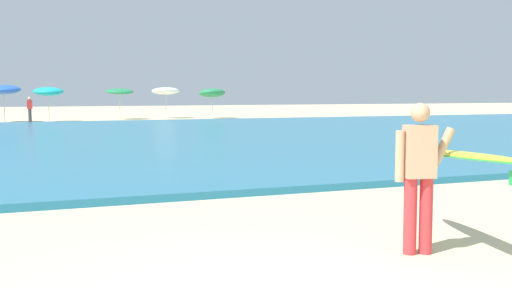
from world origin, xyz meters
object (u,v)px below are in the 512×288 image
at_px(beach_umbrella_4, 120,92).
at_px(beach_umbrella_5, 166,91).
at_px(beachgoer_near_row_left, 30,109).
at_px(beach_umbrella_2, 4,89).
at_px(beach_umbrella_3, 48,91).
at_px(surfer_with_board, 441,164).
at_px(beach_umbrella_6, 212,93).

height_order(beach_umbrella_4, beach_umbrella_5, beach_umbrella_5).
bearing_deg(beachgoer_near_row_left, beach_umbrella_2, 156.98).
bearing_deg(beach_umbrella_2, beachgoer_near_row_left, -23.02).
xyz_separation_m(beach_umbrella_3, beachgoer_near_row_left, (-1.14, -0.19, -1.06)).
xyz_separation_m(surfer_with_board, beach_umbrella_6, (8.68, 36.10, 0.77)).
bearing_deg(beach_umbrella_5, beachgoer_near_row_left, -163.88).
xyz_separation_m(beach_umbrella_3, beach_umbrella_6, (11.11, 1.04, -0.10)).
xyz_separation_m(beach_umbrella_5, beachgoer_near_row_left, (-9.22, -2.66, -1.11)).
relative_size(beach_umbrella_4, beach_umbrella_6, 1.00).
distance_m(surfer_with_board, beachgoer_near_row_left, 35.05).
relative_size(surfer_with_board, beach_umbrella_2, 1.18).
xyz_separation_m(surfer_with_board, beach_umbrella_3, (-2.43, 35.06, 0.87)).
bearing_deg(beach_umbrella_4, beach_umbrella_5, 12.96).
bearing_deg(surfer_with_board, beach_umbrella_4, 86.46).
height_order(beach_umbrella_3, beach_umbrella_6, beach_umbrella_3).
distance_m(beach_umbrella_3, beach_umbrella_4, 5.00).
bearing_deg(beachgoer_near_row_left, beach_umbrella_3, 9.56).
relative_size(surfer_with_board, beach_umbrella_5, 1.26).
bearing_deg(beach_umbrella_5, beach_umbrella_6, -25.31).
height_order(beach_umbrella_6, beachgoer_near_row_left, beach_umbrella_6).
relative_size(beach_umbrella_3, beachgoer_near_row_left, 1.43).
bearing_deg(beach_umbrella_3, surfer_with_board, -86.04).
distance_m(beach_umbrella_3, beach_umbrella_5, 8.45).
relative_size(beach_umbrella_5, beachgoer_near_row_left, 1.42).
bearing_deg(beach_umbrella_3, beach_umbrella_2, 170.59).
height_order(surfer_with_board, beach_umbrella_4, beach_umbrella_4).
distance_m(beach_umbrella_2, beachgoer_near_row_left, 1.99).
bearing_deg(beach_umbrella_5, beach_umbrella_3, -162.98).
relative_size(beach_umbrella_3, beach_umbrella_6, 1.03).
bearing_deg(beach_umbrella_6, surfer_with_board, -103.52).
xyz_separation_m(beach_umbrella_2, beach_umbrella_4, (7.30, 1.26, -0.12)).
xyz_separation_m(beach_umbrella_5, beach_umbrella_6, (3.03, -1.43, -0.15)).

